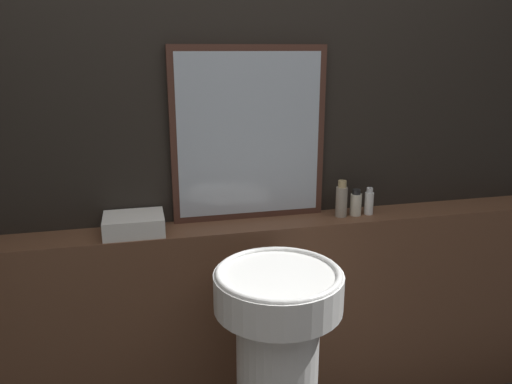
% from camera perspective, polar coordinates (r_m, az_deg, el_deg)
% --- Properties ---
extents(wall_back, '(8.00, 0.06, 2.50)m').
position_cam_1_polar(wall_back, '(2.03, 0.82, 7.16)').
color(wall_back, black).
rests_on(wall_back, ground_plane).
extents(vanity_counter, '(2.60, 0.19, 0.90)m').
position_cam_1_polar(vanity_counter, '(2.19, 1.55, -14.53)').
color(vanity_counter, brown).
rests_on(vanity_counter, ground_plane).
extents(pedestal_sink, '(0.42, 0.42, 0.88)m').
position_cam_1_polar(pedestal_sink, '(1.81, 2.45, -19.55)').
color(pedestal_sink, white).
rests_on(pedestal_sink, ground_plane).
extents(mirror, '(0.62, 0.03, 0.68)m').
position_cam_1_polar(mirror, '(1.97, -0.80, 6.54)').
color(mirror, '#47281E').
rests_on(mirror, vanity_counter).
extents(towel_stack, '(0.22, 0.17, 0.07)m').
position_cam_1_polar(towel_stack, '(1.93, -13.78, -3.58)').
color(towel_stack, silver).
rests_on(towel_stack, vanity_counter).
extents(shampoo_bottle, '(0.05, 0.05, 0.15)m').
position_cam_1_polar(shampoo_bottle, '(2.08, 9.74, -0.90)').
color(shampoo_bottle, gray).
rests_on(shampoo_bottle, vanity_counter).
extents(conditioner_bottle, '(0.05, 0.05, 0.11)m').
position_cam_1_polar(conditioner_bottle, '(2.11, 11.33, -1.28)').
color(conditioner_bottle, beige).
rests_on(conditioner_bottle, vanity_counter).
extents(lotion_bottle, '(0.04, 0.04, 0.11)m').
position_cam_1_polar(lotion_bottle, '(2.13, 12.79, -1.12)').
color(lotion_bottle, white).
rests_on(lotion_bottle, vanity_counter).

